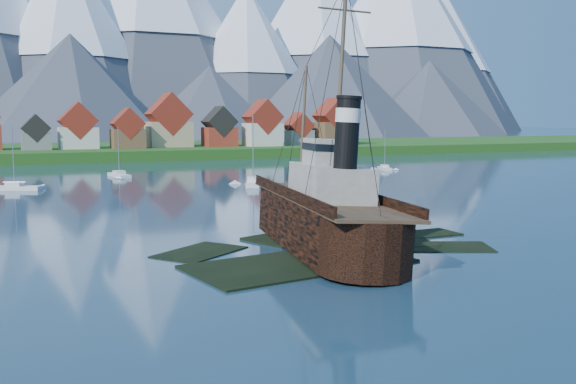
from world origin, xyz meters
name	(u,v)px	position (x,y,z in m)	size (l,w,h in m)	color
ground	(321,257)	(0.00, 0.00, 0.00)	(1400.00, 1400.00, 0.00)	#1B384D
shoal	(327,254)	(1.78, 2.15, -0.35)	(31.71, 21.24, 1.14)	black
shore_bank	(79,156)	(0.00, 170.00, 0.00)	(600.00, 80.00, 3.20)	#174513
seawall	(96,163)	(0.00, 132.00, 0.00)	(600.00, 2.50, 2.00)	#3F3D38
mountains	(23,15)	(-0.79, 481.26, 89.34)	(965.00, 340.00, 205.00)	#2D333D
tugboat_wreck	(314,213)	(1.55, 4.41, 3.11)	(7.27, 31.31, 24.81)	black
sailboat_c	(15,188)	(-22.37, 67.85, 0.26)	(8.86, 6.10, 11.41)	silver
sailboat_d	(385,169)	(57.95, 78.77, 0.23)	(4.08, 7.53, 10.00)	silver
sailboat_e	(119,176)	(-2.05, 85.65, 0.23)	(3.40, 9.45, 10.72)	silver
sailboat_f	(253,184)	(16.71, 58.19, 0.30)	(5.83, 9.42, 12.91)	silver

